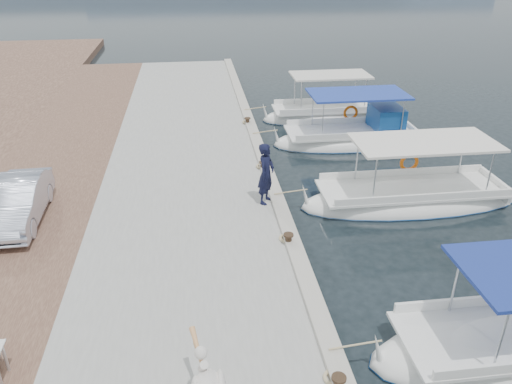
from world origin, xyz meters
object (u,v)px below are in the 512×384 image
at_px(fishing_caique_c, 410,200).
at_px(fishing_caique_d, 353,139).
at_px(fisherman, 266,174).
at_px(fishing_caique_e, 325,117).
at_px(parked_car, 17,202).

bearing_deg(fishing_caique_c, fishing_caique_d, 92.71).
bearing_deg(fishing_caique_c, fisherman, -177.50).
bearing_deg(fishing_caique_d, fishing_caique_e, 96.80).
distance_m(fishing_caique_c, fishing_caique_d, 5.70).
xyz_separation_m(fishing_caique_c, fisherman, (-4.97, -0.22, 1.36)).
bearing_deg(parked_car, fisherman, 0.11).
bearing_deg(fisherman, fishing_caique_d, -7.07).
relative_size(fishing_caique_e, parked_car, 1.66).
xyz_separation_m(fishing_caique_d, parked_car, (-12.10, -6.15, 0.93)).
xyz_separation_m(fisherman, parked_car, (-7.39, -0.24, -0.37)).
relative_size(fishing_caique_c, fisherman, 3.84).
distance_m(fishing_caique_c, fisherman, 5.16).
relative_size(fishing_caique_d, parked_car, 1.81).
relative_size(fishing_caique_c, fishing_caique_e, 1.21).
xyz_separation_m(fishing_caique_c, parked_car, (-12.37, -0.46, 1.00)).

